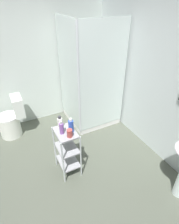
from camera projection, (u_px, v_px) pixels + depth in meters
name	position (u px, v px, depth m)	size (l,w,h in m)	color
ground_plane	(51.00, 190.00, 2.58)	(4.20, 4.20, 0.02)	#4F5448
wall_back	(169.00, 81.00, 2.60)	(4.20, 0.14, 2.50)	silver
wall_left	(11.00, 63.00, 3.28)	(0.10, 4.20, 2.50)	silver
shower_stall	(89.00, 102.00, 3.70)	(0.92, 0.92, 2.00)	white
toilet	(12.00, 120.00, 3.42)	(0.37, 0.49, 0.76)	white
storage_cart	(67.00, 149.00, 2.63)	(0.38, 0.28, 0.74)	silver
conditioner_bottle_purple	(62.00, 128.00, 2.40)	(0.06, 0.06, 0.19)	#8956A8
lotion_bottle_white	(60.00, 123.00, 2.51)	(0.07, 0.07, 0.18)	white
shampoo_bottle_blue	(71.00, 126.00, 2.42)	(0.07, 0.07, 0.21)	#2E51B7
rinse_cup	(70.00, 133.00, 2.36)	(0.07, 0.07, 0.11)	#B24742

